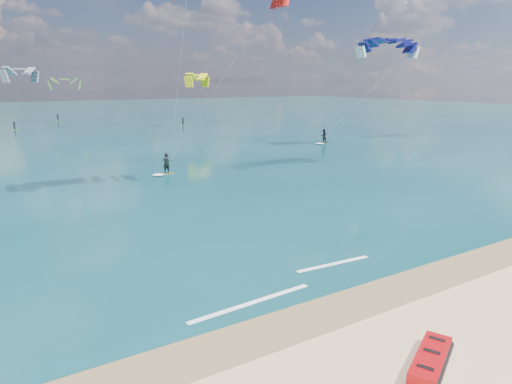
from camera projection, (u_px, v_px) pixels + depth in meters
ground at (97, 164)px, 47.80m from camera, size 320.00×320.00×0.00m
wet_sand_strip at (327, 311)px, 17.18m from camera, size 320.00×2.40×0.01m
sea at (29, 120)px, 100.75m from camera, size 320.00×200.00×0.04m
packed_kite_left at (430, 365)px, 13.94m from camera, size 3.14×2.37×0.43m
kitesurfer_main at (197, 68)px, 37.53m from camera, size 11.10×9.31×18.69m
kitesurfer_far at (357, 85)px, 60.94m from camera, size 13.52×7.43×15.32m
shoreline_foam at (290, 284)px, 19.33m from camera, size 10.10×1.84×0.01m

